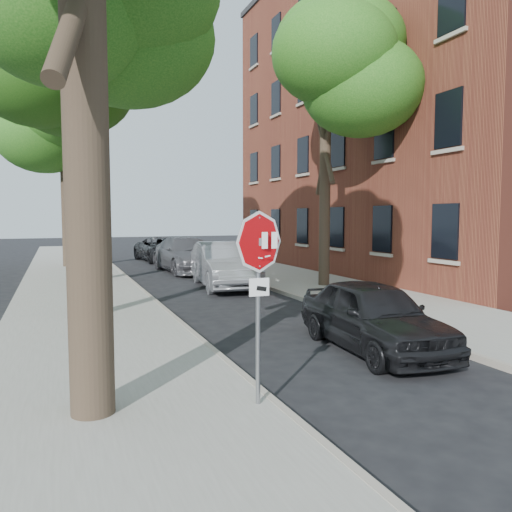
{
  "coord_description": "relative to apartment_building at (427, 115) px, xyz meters",
  "views": [
    {
      "loc": [
        -3.18,
        -6.1,
        2.66
      ],
      "look_at": [
        -0.35,
        0.96,
        2.05
      ],
      "focal_mm": 35.0,
      "sensor_mm": 36.0,
      "label": 1
    }
  ],
  "objects": [
    {
      "name": "sidewalk_right",
      "position": [
        -8.0,
        -2.0,
        -7.59
      ],
      "size": [
        4.0,
        55.0,
        0.12
      ],
      "primitive_type": "cube",
      "color": "gray",
      "rests_on": "ground"
    },
    {
      "name": "sidewalk_left",
      "position": [
        -16.5,
        -2.0,
        -7.59
      ],
      "size": [
        4.0,
        55.0,
        0.12
      ],
      "primitive_type": "cube",
      "color": "gray",
      "rests_on": "ground"
    },
    {
      "name": "stop_sign",
      "position": [
        -14.7,
        -14.03,
        -5.71
      ],
      "size": [
        0.76,
        0.34,
        2.61
      ],
      "color": "gray",
      "rests_on": "sidewalk_left"
    },
    {
      "name": "car_b",
      "position": [
        -11.4,
        -2.51,
        -6.81
      ],
      "size": [
        2.35,
        5.32,
        1.7
      ],
      "primitive_type": "imported",
      "rotation": [
        0.0,
        0.0,
        -0.11
      ],
      "color": "gray",
      "rests_on": "ground"
    },
    {
      "name": "car_a",
      "position": [
        -11.4,
        -11.94,
        -6.96
      ],
      "size": [
        1.93,
        4.2,
        1.4
      ],
      "primitive_type": "imported",
      "rotation": [
        0.0,
        0.0,
        -0.07
      ],
      "color": "black",
      "rests_on": "ground"
    },
    {
      "name": "tree_mid_b",
      "position": [
        -16.42,
        0.12,
        0.34
      ],
      "size": [
        5.88,
        5.46,
        10.36
      ],
      "color": "black",
      "rests_on": "sidewalk_left"
    },
    {
      "name": "ground",
      "position": [
        -14.0,
        -14.0,
        -7.65
      ],
      "size": [
        120.0,
        120.0,
        0.0
      ],
      "primitive_type": "plane",
      "color": "black",
      "rests_on": "ground"
    },
    {
      "name": "curb_left",
      "position": [
        -14.45,
        -2.0,
        -7.59
      ],
      "size": [
        0.12,
        55.0,
        0.13
      ],
      "primitive_type": "cube",
      "color": "#9E9384",
      "rests_on": "ground"
    },
    {
      "name": "apartment_building",
      "position": [
        0.0,
        0.0,
        0.0
      ],
      "size": [
        12.2,
        20.2,
        15.3
      ],
      "color": "brown",
      "rests_on": "ground"
    },
    {
      "name": "car_c",
      "position": [
        -11.4,
        3.24,
        -6.82
      ],
      "size": [
        2.62,
        5.85,
        1.67
      ],
      "primitive_type": "imported",
      "rotation": [
        0.0,
        0.0,
        0.05
      ],
      "color": "#4C4B50",
      "rests_on": "ground"
    },
    {
      "name": "car_d",
      "position": [
        -11.4,
        9.24,
        -6.94
      ],
      "size": [
        2.77,
        5.29,
        1.42
      ],
      "primitive_type": "imported",
      "rotation": [
        0.0,
        0.0,
        0.08
      ],
      "color": "black",
      "rests_on": "ground"
    },
    {
      "name": "curb_right",
      "position": [
        -10.05,
        -2.0,
        -7.59
      ],
      "size": [
        0.12,
        55.0,
        0.13
      ],
      "primitive_type": "cube",
      "color": "#9E9384",
      "rests_on": "ground"
    },
    {
      "name": "tree_mid_a",
      "position": [
        -16.62,
        -6.88,
        -0.05
      ],
      "size": [
        5.59,
        5.19,
        9.84
      ],
      "color": "black",
      "rests_on": "sidewalk_left"
    },
    {
      "name": "tree_far",
      "position": [
        -16.72,
        7.11,
        -0.44
      ],
      "size": [
        5.29,
        4.91,
        9.33
      ],
      "color": "black",
      "rests_on": "sidewalk_left"
    },
    {
      "name": "tree_right",
      "position": [
        -8.02,
        -3.89,
        -0.44
      ],
      "size": [
        5.29,
        4.91,
        9.33
      ],
      "color": "black",
      "rests_on": "sidewalk_right"
    }
  ]
}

